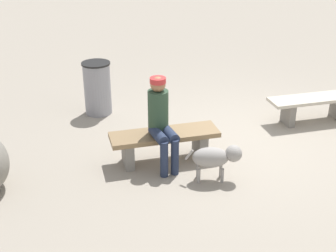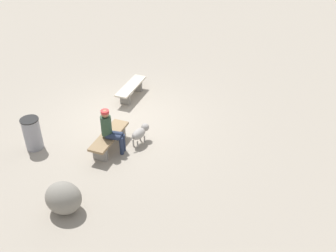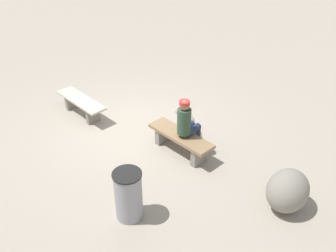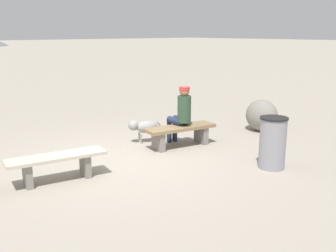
# 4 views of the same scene
# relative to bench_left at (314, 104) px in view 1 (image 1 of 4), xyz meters

# --- Properties ---
(ground) EXTENTS (210.00, 210.00, 0.06)m
(ground) POSITION_rel_bench_left_xyz_m (1.43, 0.12, -0.35)
(ground) COLOR #9E9384
(bench_left) EXTENTS (1.65, 0.73, 0.44)m
(bench_left) POSITION_rel_bench_left_xyz_m (0.00, 0.00, 0.00)
(bench_left) COLOR gray
(bench_left) RESTS_ON ground
(bench_right) EXTENTS (1.61, 0.74, 0.45)m
(bench_right) POSITION_rel_bench_left_xyz_m (2.87, 0.11, -0.00)
(bench_right) COLOR gray
(bench_right) RESTS_ON ground
(seated_person) EXTENTS (0.33, 0.62, 1.29)m
(seated_person) POSITION_rel_bench_left_xyz_m (2.96, 0.19, 0.41)
(seated_person) COLOR #2D4733
(seated_person) RESTS_ON ground
(dog) EXTENTS (0.71, 0.47, 0.51)m
(dog) POSITION_rel_bench_left_xyz_m (2.48, 0.89, 0.03)
(dog) COLOR gray
(dog) RESTS_ON ground
(trash_bin) EXTENTS (0.50, 0.50, 0.93)m
(trash_bin) POSITION_rel_bench_left_xyz_m (3.19, -1.95, 0.15)
(trash_bin) COLOR gray
(trash_bin) RESTS_ON ground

